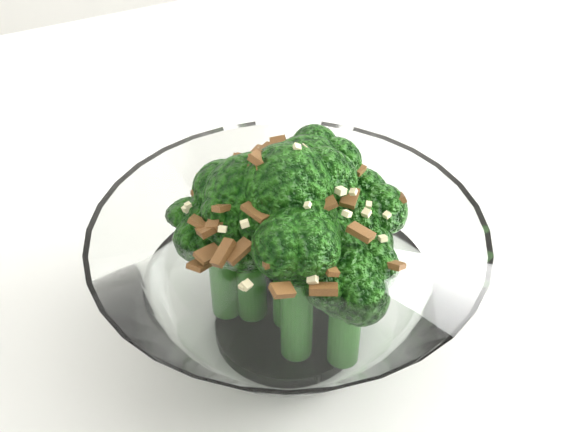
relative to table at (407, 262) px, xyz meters
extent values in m
cube|color=white|center=(0.00, 0.00, 0.05)|extent=(1.36, 1.07, 0.04)
cylinder|color=white|center=(0.44, 0.46, -0.33)|extent=(0.04, 0.04, 0.71)
cylinder|color=white|center=(-0.12, -0.12, 0.07)|extent=(0.09, 0.09, 0.01)
cylinder|color=#215A18|center=(-0.09, -0.12, 0.11)|extent=(0.02, 0.02, 0.06)
sphere|color=#1D5910|center=(-0.09, -0.12, 0.15)|extent=(0.04, 0.04, 0.04)
cylinder|color=#215A18|center=(-0.12, -0.14, 0.12)|extent=(0.02, 0.02, 0.07)
sphere|color=#1D5910|center=(-0.12, -0.14, 0.16)|extent=(0.05, 0.05, 0.05)
cylinder|color=#215A18|center=(-0.10, -0.15, 0.11)|extent=(0.02, 0.02, 0.05)
sphere|color=#1D5910|center=(-0.10, -0.15, 0.14)|extent=(0.04, 0.04, 0.04)
cylinder|color=#215A18|center=(-0.07, -0.09, 0.10)|extent=(0.02, 0.02, 0.04)
sphere|color=#1D5910|center=(-0.07, -0.09, 0.13)|extent=(0.04, 0.04, 0.04)
cylinder|color=#215A18|center=(-0.12, -0.07, 0.10)|extent=(0.02, 0.02, 0.04)
sphere|color=#1D5910|center=(-0.12, -0.07, 0.13)|extent=(0.04, 0.04, 0.04)
cylinder|color=#215A18|center=(-0.14, -0.11, 0.12)|extent=(0.02, 0.02, 0.08)
sphere|color=#1D5910|center=(-0.14, -0.11, 0.17)|extent=(0.05, 0.05, 0.05)
cylinder|color=#215A18|center=(-0.12, -0.12, 0.12)|extent=(0.02, 0.02, 0.09)
sphere|color=#1D5910|center=(-0.12, -0.12, 0.18)|extent=(0.05, 0.05, 0.05)
cylinder|color=#215A18|center=(-0.11, -0.10, 0.12)|extent=(0.02, 0.02, 0.08)
sphere|color=#1D5910|center=(-0.11, -0.10, 0.17)|extent=(0.05, 0.05, 0.05)
cylinder|color=#215A18|center=(-0.16, -0.10, 0.11)|extent=(0.02, 0.02, 0.06)
sphere|color=#1D5910|center=(-0.16, -0.10, 0.15)|extent=(0.05, 0.05, 0.05)
cube|color=brown|center=(-0.16, -0.15, 0.17)|extent=(0.02, 0.02, 0.01)
cube|color=brown|center=(-0.16, -0.13, 0.17)|extent=(0.02, 0.01, 0.01)
cube|color=brown|center=(-0.13, -0.08, 0.18)|extent=(0.01, 0.02, 0.01)
cube|color=brown|center=(-0.13, -0.12, 0.20)|extent=(0.02, 0.02, 0.01)
cube|color=brown|center=(-0.13, -0.10, 0.19)|extent=(0.02, 0.02, 0.01)
cube|color=brown|center=(-0.14, -0.13, 0.18)|extent=(0.02, 0.02, 0.01)
cube|color=brown|center=(-0.13, -0.06, 0.16)|extent=(0.02, 0.01, 0.01)
cube|color=brown|center=(-0.16, -0.10, 0.17)|extent=(0.01, 0.02, 0.01)
cube|color=brown|center=(-0.08, -0.07, 0.16)|extent=(0.01, 0.01, 0.01)
cube|color=brown|center=(-0.17, -0.14, 0.16)|extent=(0.01, 0.01, 0.01)
cube|color=brown|center=(-0.15, -0.12, 0.18)|extent=(0.02, 0.01, 0.01)
cube|color=brown|center=(-0.09, -0.11, 0.18)|extent=(0.01, 0.02, 0.01)
cube|color=brown|center=(-0.08, -0.10, 0.18)|extent=(0.02, 0.01, 0.00)
cube|color=brown|center=(-0.11, -0.14, 0.18)|extent=(0.02, 0.02, 0.01)
cube|color=brown|center=(-0.16, -0.09, 0.17)|extent=(0.02, 0.02, 0.00)
cube|color=brown|center=(-0.09, -0.09, 0.17)|extent=(0.01, 0.02, 0.00)
cube|color=brown|center=(-0.14, -0.07, 0.17)|extent=(0.02, 0.01, 0.01)
cube|color=brown|center=(-0.11, -0.06, 0.16)|extent=(0.02, 0.01, 0.01)
cube|color=brown|center=(-0.11, -0.14, 0.18)|extent=(0.01, 0.01, 0.01)
cube|color=brown|center=(-0.14, -0.08, 0.17)|extent=(0.01, 0.01, 0.01)
cube|color=brown|center=(-0.12, -0.08, 0.18)|extent=(0.01, 0.01, 0.01)
cube|color=brown|center=(-0.16, -0.08, 0.16)|extent=(0.01, 0.01, 0.00)
cube|color=brown|center=(-0.13, -0.11, 0.19)|extent=(0.02, 0.02, 0.00)
cube|color=brown|center=(-0.10, -0.06, 0.16)|extent=(0.01, 0.01, 0.01)
cube|color=brown|center=(-0.12, -0.07, 0.17)|extent=(0.01, 0.01, 0.00)
cube|color=brown|center=(-0.08, -0.16, 0.16)|extent=(0.02, 0.02, 0.01)
cube|color=brown|center=(-0.12, -0.06, 0.16)|extent=(0.01, 0.02, 0.01)
cube|color=brown|center=(-0.06, -0.11, 0.16)|extent=(0.01, 0.01, 0.01)
cube|color=brown|center=(-0.14, -0.08, 0.17)|extent=(0.02, 0.02, 0.01)
cube|color=brown|center=(-0.09, -0.07, 0.17)|extent=(0.02, 0.01, 0.01)
cube|color=brown|center=(-0.09, -0.08, 0.17)|extent=(0.01, 0.02, 0.01)
cube|color=brown|center=(-0.16, -0.07, 0.16)|extent=(0.01, 0.02, 0.01)
cube|color=brown|center=(-0.08, -0.09, 0.17)|extent=(0.01, 0.01, 0.00)
cube|color=brown|center=(-0.14, -0.16, 0.17)|extent=(0.01, 0.02, 0.01)
cube|color=brown|center=(-0.17, -0.12, 0.17)|extent=(0.01, 0.01, 0.01)
cube|color=brown|center=(-0.13, -0.11, 0.20)|extent=(0.02, 0.02, 0.01)
cube|color=brown|center=(-0.11, -0.17, 0.16)|extent=(0.02, 0.01, 0.01)
cube|color=brown|center=(-0.14, -0.09, 0.18)|extent=(0.02, 0.01, 0.01)
cube|color=brown|center=(-0.13, -0.17, 0.16)|extent=(0.01, 0.01, 0.01)
cube|color=brown|center=(-0.09, -0.08, 0.18)|extent=(0.02, 0.02, 0.01)
cube|color=brown|center=(-0.06, -0.12, 0.16)|extent=(0.02, 0.01, 0.01)
cube|color=brown|center=(-0.09, -0.13, 0.18)|extent=(0.01, 0.02, 0.01)
cube|color=brown|center=(-0.14, -0.08, 0.17)|extent=(0.01, 0.01, 0.01)
cube|color=brown|center=(-0.13, -0.11, 0.20)|extent=(0.01, 0.02, 0.01)
cube|color=brown|center=(-0.15, -0.15, 0.17)|extent=(0.02, 0.01, 0.01)
cube|color=brown|center=(-0.13, -0.11, 0.19)|extent=(0.01, 0.01, 0.00)
cube|color=brown|center=(-0.11, -0.16, 0.17)|extent=(0.01, 0.02, 0.01)
cube|color=brown|center=(-0.16, -0.12, 0.17)|extent=(0.01, 0.02, 0.01)
cube|color=brown|center=(-0.14, -0.09, 0.18)|extent=(0.02, 0.01, 0.01)
cube|color=brown|center=(-0.09, -0.15, 0.17)|extent=(0.02, 0.02, 0.01)
cube|color=brown|center=(-0.09, -0.06, 0.16)|extent=(0.01, 0.02, 0.01)
cube|color=brown|center=(-0.17, -0.14, 0.16)|extent=(0.02, 0.02, 0.01)
cube|color=beige|center=(-0.12, -0.06, 0.16)|extent=(0.00, 0.00, 0.00)
cube|color=beige|center=(-0.08, -0.13, 0.17)|extent=(0.01, 0.01, 0.00)
cube|color=beige|center=(-0.16, -0.11, 0.18)|extent=(0.01, 0.01, 0.01)
cube|color=beige|center=(-0.12, -0.14, 0.19)|extent=(0.00, 0.00, 0.00)
cube|color=beige|center=(-0.10, -0.06, 0.16)|extent=(0.01, 0.01, 0.01)
cube|color=beige|center=(-0.15, -0.14, 0.18)|extent=(0.00, 0.00, 0.00)
cube|color=beige|center=(-0.16, -0.14, 0.18)|extent=(0.01, 0.01, 0.00)
cube|color=beige|center=(-0.10, -0.14, 0.18)|extent=(0.01, 0.01, 0.00)
cube|color=beige|center=(-0.11, -0.11, 0.20)|extent=(0.01, 0.01, 0.00)
cube|color=beige|center=(-0.17, -0.10, 0.16)|extent=(0.01, 0.01, 0.01)
cube|color=beige|center=(-0.08, -0.15, 0.16)|extent=(0.00, 0.01, 0.00)
cube|color=beige|center=(-0.10, -0.12, 0.19)|extent=(0.01, 0.01, 0.00)
cube|color=beige|center=(-0.15, -0.10, 0.18)|extent=(0.00, 0.00, 0.00)
cube|color=beige|center=(-0.15, -0.16, 0.16)|extent=(0.01, 0.01, 0.00)
cube|color=beige|center=(-0.15, -0.16, 0.16)|extent=(0.01, 0.01, 0.00)
cube|color=beige|center=(-0.07, -0.13, 0.17)|extent=(0.01, 0.00, 0.00)
cube|color=beige|center=(-0.15, -0.09, 0.18)|extent=(0.01, 0.01, 0.00)
cube|color=beige|center=(-0.10, -0.13, 0.18)|extent=(0.01, 0.01, 0.00)
cube|color=beige|center=(-0.12, -0.09, 0.18)|extent=(0.01, 0.01, 0.01)
cube|color=beige|center=(-0.15, -0.07, 0.16)|extent=(0.00, 0.01, 0.00)
cube|color=beige|center=(-0.13, -0.09, 0.19)|extent=(0.01, 0.01, 0.00)
cube|color=beige|center=(-0.13, -0.06, 0.16)|extent=(0.01, 0.01, 0.00)
cube|color=beige|center=(-0.08, -0.13, 0.17)|extent=(0.00, 0.00, 0.00)
cube|color=beige|center=(-0.17, -0.11, 0.17)|extent=(0.00, 0.00, 0.00)
cube|color=beige|center=(-0.09, -0.13, 0.18)|extent=(0.01, 0.00, 0.00)
cube|color=beige|center=(-0.12, -0.17, 0.17)|extent=(0.01, 0.01, 0.01)
cube|color=beige|center=(-0.12, -0.11, 0.20)|extent=(0.00, 0.00, 0.00)
cube|color=beige|center=(-0.08, -0.08, 0.16)|extent=(0.00, 0.01, 0.01)
camera|label=1|loc=(-0.19, -0.45, 0.44)|focal=50.00mm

